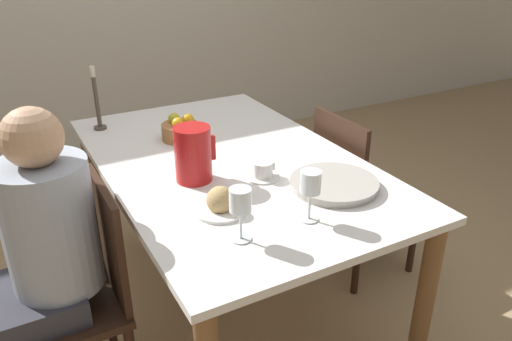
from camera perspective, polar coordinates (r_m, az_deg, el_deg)
ground_plane at (r=2.51m, az=-2.77°, el=-14.89°), size 20.00×20.00×0.00m
dining_table at (r=2.14m, az=-3.14°, el=-1.24°), size 0.99×1.62×0.77m
chair_person_side at (r=1.94m, az=-19.48°, el=-13.00°), size 0.42×0.42×0.86m
chair_opposite at (r=2.55m, az=11.33°, el=-2.25°), size 0.42×0.42×0.86m
person_seated at (r=1.82m, az=-23.17°, el=-7.92°), size 0.39×0.41×1.16m
red_pitcher at (r=1.89m, az=-7.21°, el=1.91°), size 0.16×0.14×0.21m
wine_glass_water at (r=1.49m, az=-1.80°, el=-3.70°), size 0.07×0.07×0.18m
wine_glass_juice at (r=1.61m, az=6.24°, el=-1.66°), size 0.07×0.07×0.18m
teacup_near_person at (r=1.93m, az=0.77°, el=-0.07°), size 0.13×0.13×0.07m
serving_tray at (r=1.88m, az=8.90°, el=-1.53°), size 0.33×0.33×0.03m
bread_plate at (r=1.70m, az=-4.08°, el=-3.74°), size 0.18×0.18×0.10m
fruit_bowl at (r=2.32m, az=-8.64°, el=4.65°), size 0.17×0.17×0.12m
candlestick_tall at (r=2.51m, az=-17.69°, el=7.08°), size 0.06×0.06×0.31m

